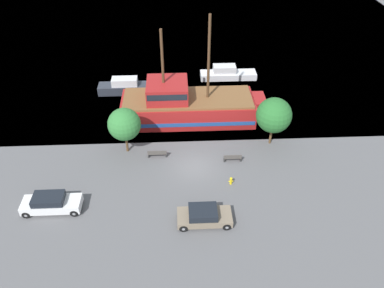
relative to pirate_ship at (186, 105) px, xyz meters
The scene contains 12 objects.
ground_plane 8.56m from the pirate_ship, 86.54° to the right, with size 160.00×160.00×0.00m, color #5B5B5E.
water_surface 35.67m from the pirate_ship, 89.19° to the left, with size 80.00×80.00×0.00m, color #38667F.
pirate_ship is the anchor object (origin of this frame).
moored_boat_dockside 9.33m from the pirate_ship, 138.17° to the left, with size 7.76×1.89×1.93m.
moored_boat_outer 11.04m from the pirate_ship, 58.58° to the left, with size 7.34×1.97×1.79m.
parked_car_curb_front 17.67m from the pirate_ship, 131.30° to the right, with size 4.81×1.84×1.56m.
parked_car_curb_mid 15.21m from the pirate_ship, 86.67° to the right, with size 4.36×2.00×1.43m.
fire_hydrant 11.53m from the pirate_ship, 71.57° to the right, with size 0.42×0.25×0.76m.
bench_promenade_east 7.54m from the pirate_ship, 114.55° to the right, with size 1.84×0.45×0.85m.
bench_promenade_west 8.89m from the pirate_ship, 61.60° to the right, with size 1.70×0.45×0.85m.
tree_row_east 8.43m from the pirate_ship, 137.32° to the right, with size 3.17×3.17×4.80m.
tree_row_mideast 9.93m from the pirate_ship, 30.70° to the right, with size 3.51×3.51×5.14m.
Camera 1 is at (-1.51, -26.82, 23.46)m, focal length 35.00 mm.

